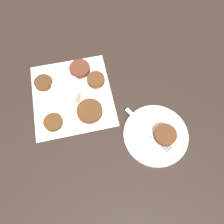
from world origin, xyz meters
TOP-DOWN VIEW (x-y plane):
  - ground_plane at (0.00, 0.00)m, footprint 4.00×4.00m
  - napkin at (-0.01, 0.02)m, footprint 0.29×0.27m
  - sauce_bowl at (-0.01, 0.04)m, footprint 0.10×0.09m
  - fritter_0 at (0.05, 0.11)m, footprint 0.06×0.06m
  - fritter_1 at (-0.09, -0.02)m, footprint 0.08×0.08m
  - fritter_2 at (0.08, -0.02)m, footprint 0.07×0.07m
  - fritter_3 at (0.02, -0.06)m, footprint 0.06×0.06m
  - fritter_4 at (-0.10, 0.10)m, footprint 0.06×0.06m
  - serving_plate at (-0.21, -0.20)m, footprint 0.20×0.20m
  - fritter_on_plate at (-0.22, -0.22)m, footprint 0.07×0.07m
  - fork at (-0.21, -0.19)m, footprint 0.18×0.11m

SIDE VIEW (x-z plane):
  - ground_plane at x=0.00m, z-range 0.00..0.00m
  - napkin at x=-0.01m, z-range 0.00..0.00m
  - serving_plate at x=-0.21m, z-range 0.00..0.02m
  - fritter_4 at x=-0.10m, z-range 0.00..0.02m
  - fritter_0 at x=0.05m, z-range 0.00..0.02m
  - fritter_1 at x=-0.09m, z-range 0.00..0.02m
  - fritter_2 at x=0.08m, z-range 0.00..0.02m
  - fritter_3 at x=0.02m, z-range 0.00..0.02m
  - fork at x=-0.21m, z-range 0.02..0.02m
  - sauce_bowl at x=-0.01m, z-range -0.02..0.08m
  - fritter_on_plate at x=-0.22m, z-range 0.02..0.04m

